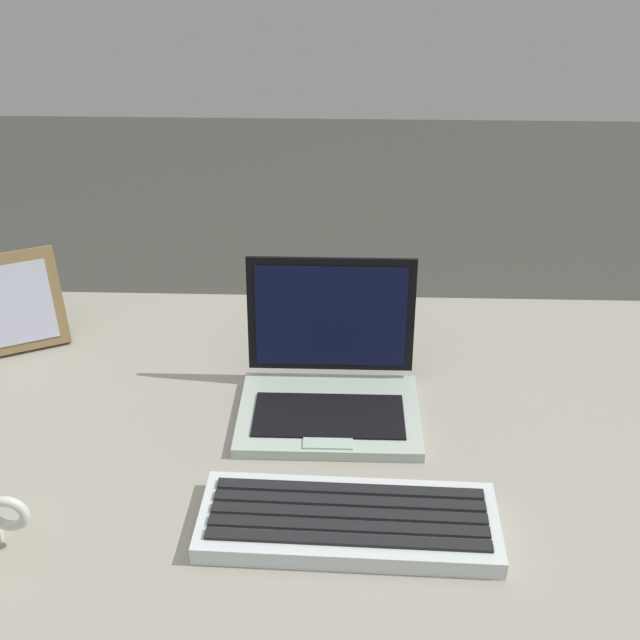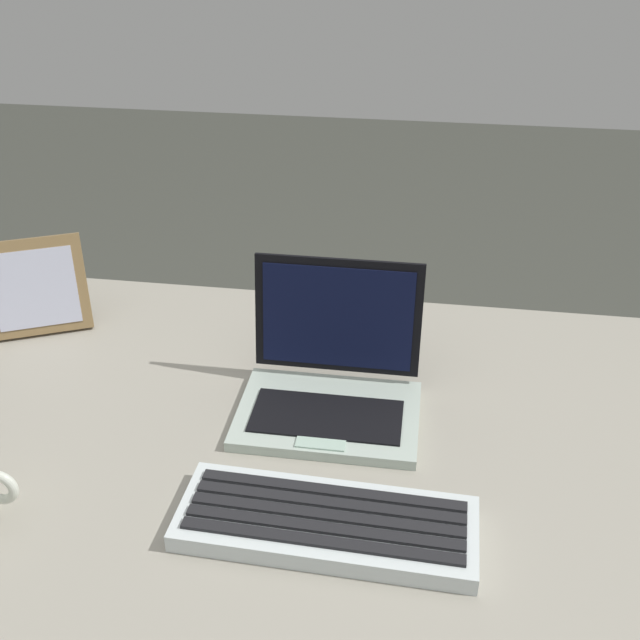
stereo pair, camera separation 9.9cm
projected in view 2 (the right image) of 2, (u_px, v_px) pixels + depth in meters
The scene contains 4 objects.
desk at pixel (256, 473), 1.08m from camera, with size 1.47×0.78×0.70m.
laptop_front at pixel (331, 384), 1.06m from camera, with size 0.25×0.20×0.20m.
external_keyboard at pixel (326, 523), 0.87m from camera, with size 0.35×0.14×0.03m.
photo_frame at pixel (36, 287), 1.22m from camera, with size 0.17×0.12×0.16m.
Camera 2 is at (0.21, -0.80, 1.36)m, focal length 42.46 mm.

